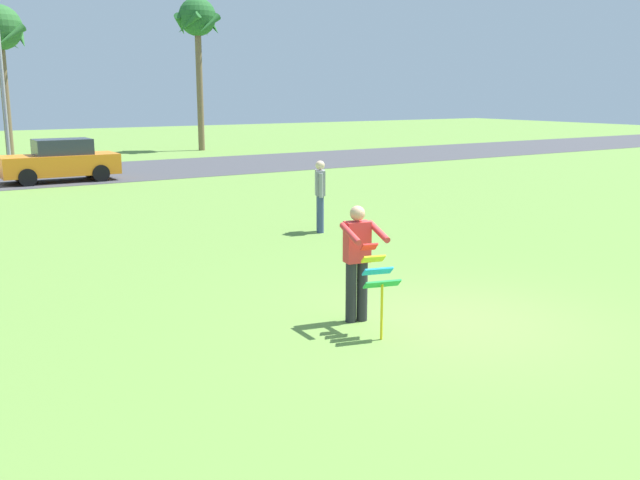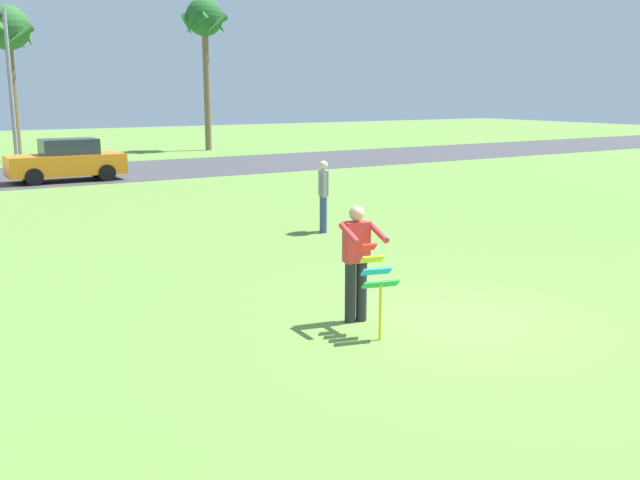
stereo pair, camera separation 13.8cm
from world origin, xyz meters
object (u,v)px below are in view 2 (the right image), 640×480
object	(u,v)px
person_kite_flyer	(357,259)
person_walker_near	(323,194)
palm_tree_right_near	(8,34)
palm_tree_centre_far	(205,24)
parked_car_orange	(67,161)
kite_held	(376,276)
streetlight_pole	(9,77)

from	to	relation	value
person_kite_flyer	person_walker_near	world-z (taller)	same
palm_tree_right_near	palm_tree_centre_far	distance (m)	10.69
palm_tree_right_near	palm_tree_centre_far	xyz separation A→B (m)	(10.56, 1.28, 1.06)
person_kite_flyer	parked_car_orange	xyz separation A→B (m)	(0.22, 19.55, -0.18)
kite_held	person_kite_flyer	bearing A→B (deg)	78.82
kite_held	parked_car_orange	distance (m)	20.21
kite_held	person_walker_near	distance (m)	7.46
parked_car_orange	person_kite_flyer	bearing A→B (deg)	-90.64
palm_tree_right_near	person_walker_near	world-z (taller)	palm_tree_right_near
person_walker_near	palm_tree_right_near	bearing A→B (deg)	97.92
palm_tree_centre_far	streetlight_pole	distance (m)	11.81
streetlight_pole	person_walker_near	bearing A→B (deg)	-80.36
person_kite_flyer	palm_tree_centre_far	size ratio (longest dim) A/B	0.20
parked_car_orange	kite_held	bearing A→B (deg)	-90.99
parked_car_orange	palm_tree_centre_far	bearing A→B (deg)	46.24
palm_tree_right_near	streetlight_pole	size ratio (longest dim) A/B	1.05
kite_held	palm_tree_right_near	size ratio (longest dim) A/B	0.17
kite_held	streetlight_pole	size ratio (longest dim) A/B	0.18
palm_tree_right_near	parked_car_orange	bearing A→B (deg)	-88.62
person_kite_flyer	parked_car_orange	size ratio (longest dim) A/B	0.41
palm_tree_centre_far	kite_held	bearing A→B (deg)	-109.01
palm_tree_centre_far	person_kite_flyer	bearing A→B (deg)	-109.17
palm_tree_right_near	person_walker_near	size ratio (longest dim) A/B	4.25
parked_car_orange	person_walker_near	bearing A→B (deg)	-77.60
palm_tree_centre_far	person_walker_near	world-z (taller)	palm_tree_centre_far
palm_tree_right_near	kite_held	bearing A→B (deg)	-90.23
streetlight_pole	person_walker_near	size ratio (longest dim) A/B	4.05
parked_car_orange	palm_tree_right_near	distance (m)	10.86
parked_car_orange	palm_tree_right_near	world-z (taller)	palm_tree_right_near
palm_tree_right_near	person_walker_near	xyz separation A→B (m)	(3.20, -23.04, -5.09)
person_kite_flyer	streetlight_pole	size ratio (longest dim) A/B	0.25
kite_held	streetlight_pole	distance (m)	27.98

